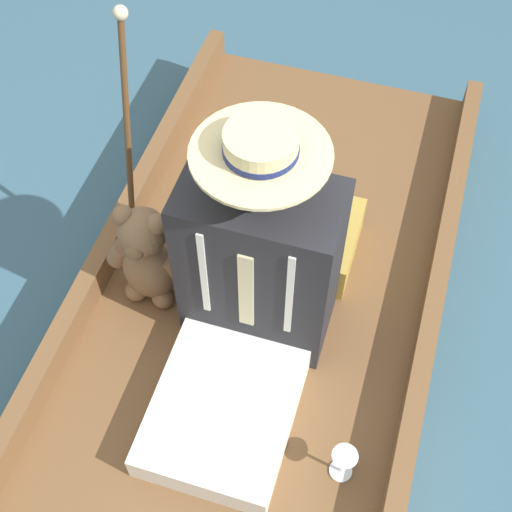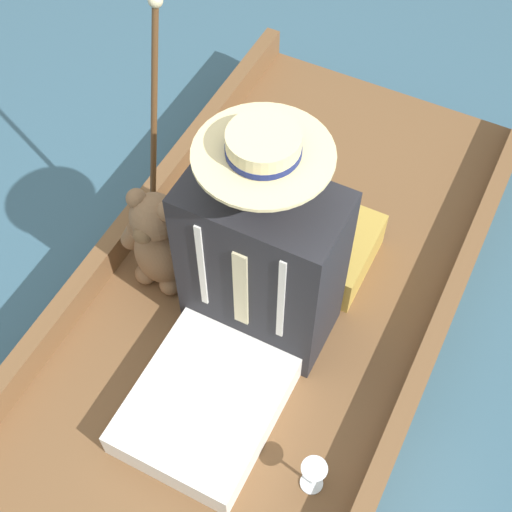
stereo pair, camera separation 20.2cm
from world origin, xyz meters
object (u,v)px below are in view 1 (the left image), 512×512
at_px(walking_cane, 127,126).
at_px(seated_person, 252,286).
at_px(wine_glass, 344,460).
at_px(teddy_bear, 147,258).

bearing_deg(walking_cane, seated_person, 147.42).
distance_m(seated_person, wine_glass, 0.56).
bearing_deg(wine_glass, teddy_bear, -29.32).
relative_size(seated_person, wine_glass, 6.59).
height_order(teddy_bear, walking_cane, walking_cane).
distance_m(teddy_bear, walking_cane, 0.42).
distance_m(teddy_bear, wine_glass, 0.87).
height_order(seated_person, walking_cane, walking_cane).
height_order(teddy_bear, wine_glass, teddy_bear).
bearing_deg(walking_cane, wine_glass, 142.60).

